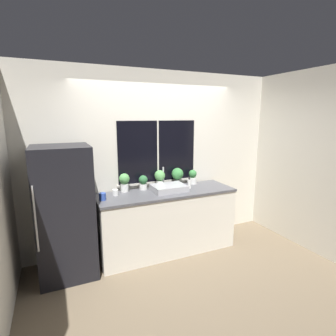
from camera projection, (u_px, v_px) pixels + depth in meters
ground_plane at (176, 260)px, 3.75m from camera, size 14.00×14.00×0.00m
wall_back at (157, 160)px, 4.11m from camera, size 8.00×0.09×2.70m
wall_left at (15, 160)px, 4.03m from camera, size 0.06×7.00×2.70m
wall_right at (231, 148)px, 5.64m from camera, size 0.06×7.00×2.70m
counter at (167, 221)px, 3.94m from camera, size 2.05×0.64×0.93m
refrigerator at (65, 212)px, 3.28m from camera, size 0.68×0.69×1.67m
sink at (169, 188)px, 3.87m from camera, size 0.49×0.42×0.32m
potted_plant_far_left at (124, 181)px, 3.81m from camera, size 0.15×0.15×0.27m
potted_plant_left at (143, 182)px, 3.93m from camera, size 0.13×0.13×0.22m
potted_plant_center at (160, 177)px, 4.03m from camera, size 0.16×0.16×0.27m
potted_plant_right at (177, 175)px, 4.15m from camera, size 0.19×0.19×0.28m
potted_plant_far_right at (193, 177)px, 4.27m from camera, size 0.13×0.13×0.23m
soap_bottle at (189, 184)px, 4.01m from camera, size 0.06×0.06×0.18m
mug_blue at (102, 197)px, 3.44m from camera, size 0.09×0.09×0.10m
mug_white at (115, 193)px, 3.64m from camera, size 0.08×0.08×0.09m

